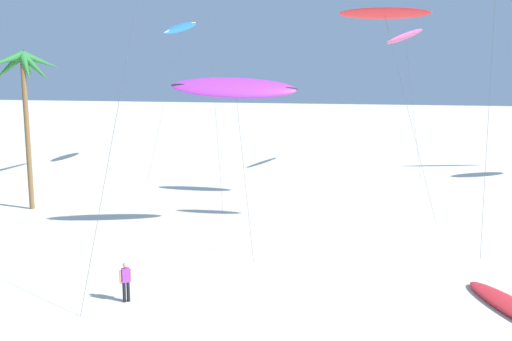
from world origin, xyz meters
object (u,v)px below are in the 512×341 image
(flying_kite_5, at_px, (384,13))
(flying_kite_7, at_px, (405,36))
(flying_kite_2, at_px, (235,88))
(flying_kite_1, at_px, (181,28))
(palm_tree_3, at_px, (23,76))
(person_far_watcher, at_px, (126,280))

(flying_kite_5, distance_m, flying_kite_7, 14.08)
(flying_kite_2, height_order, flying_kite_5, flying_kite_5)
(flying_kite_1, relative_size, flying_kite_5, 1.05)
(palm_tree_3, xyz_separation_m, person_far_watcher, (12.85, -13.99, -7.96))
(palm_tree_3, relative_size, flying_kite_1, 0.75)
(flying_kite_2, distance_m, person_far_watcher, 13.07)
(palm_tree_3, relative_size, flying_kite_2, 1.15)
(flying_kite_2, distance_m, flying_kite_7, 24.88)
(palm_tree_3, distance_m, flying_kite_2, 15.43)
(palm_tree_3, xyz_separation_m, flying_kite_7, (24.96, 19.05, 3.21))
(flying_kite_7, bearing_deg, palm_tree_3, -142.65)
(flying_kite_1, distance_m, flying_kite_2, 24.51)
(palm_tree_3, bearing_deg, flying_kite_2, -12.95)
(flying_kite_2, bearing_deg, flying_kite_7, 66.18)
(flying_kite_7, bearing_deg, flying_kite_1, -177.95)
(flying_kite_7, bearing_deg, person_far_watcher, -110.13)
(palm_tree_3, relative_size, flying_kite_7, 0.80)
(flying_kite_5, bearing_deg, flying_kite_2, -132.80)
(flying_kite_1, height_order, flying_kite_7, flying_kite_1)
(flying_kite_1, xyz_separation_m, flying_kite_5, (18.20, -13.19, -0.10))
(flying_kite_2, xyz_separation_m, flying_kite_7, (9.93, 22.50, 3.73))
(flying_kite_1, bearing_deg, person_far_watcher, -75.99)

